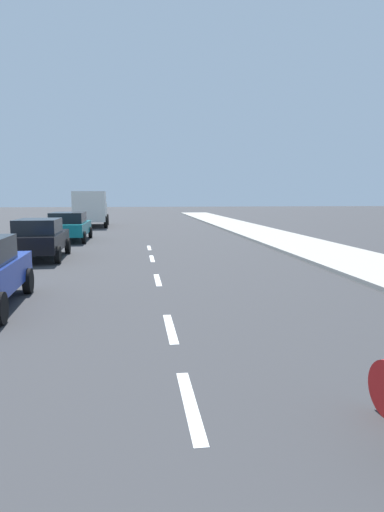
{
  "coord_description": "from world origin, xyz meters",
  "views": [
    {
      "loc": [
        -0.6,
        2.16,
        2.46
      ],
      "look_at": [
        0.65,
        11.7,
        1.1
      ],
      "focal_mm": 30.01,
      "sensor_mm": 36.0,
      "label": 1
    }
  ],
  "objects": [
    {
      "name": "ground_plane",
      "position": [
        0.0,
        20.0,
        0.0
      ],
      "size": [
        160.0,
        160.0,
        0.0
      ],
      "primitive_type": "plane",
      "color": "#38383A"
    },
    {
      "name": "sidewalk_strip",
      "position": [
        7.44,
        22.0,
        0.07
      ],
      "size": [
        3.6,
        80.0,
        0.14
      ],
      "primitive_type": "cube",
      "color": "#B2ADA3",
      "rests_on": "ground"
    },
    {
      "name": "lane_stripe_2",
      "position": [
        0.0,
        6.91,
        0.0
      ],
      "size": [
        0.16,
        1.8,
        0.01
      ],
      "primitive_type": "cube",
      "color": "white",
      "rests_on": "ground"
    },
    {
      "name": "lane_stripe_3",
      "position": [
        0.0,
        9.88,
        0.0
      ],
      "size": [
        0.16,
        1.8,
        0.01
      ],
      "primitive_type": "cube",
      "color": "white",
      "rests_on": "ground"
    },
    {
      "name": "lane_stripe_4",
      "position": [
        0.0,
        14.56,
        0.0
      ],
      "size": [
        0.16,
        1.8,
        0.01
      ],
      "primitive_type": "cube",
      "color": "white",
      "rests_on": "ground"
    },
    {
      "name": "lane_stripe_5",
      "position": [
        0.0,
        18.9,
        0.0
      ],
      "size": [
        0.16,
        1.8,
        0.01
      ],
      "primitive_type": "cube",
      "color": "white",
      "rests_on": "ground"
    },
    {
      "name": "lane_stripe_6",
      "position": [
        0.0,
        22.47,
        0.0
      ],
      "size": [
        0.16,
        1.8,
        0.01
      ],
      "primitive_type": "cube",
      "color": "white",
      "rests_on": "ground"
    },
    {
      "name": "parked_car_black",
      "position": [
        -4.36,
        19.47,
        0.84
      ],
      "size": [
        2.01,
        4.18,
        1.57
      ],
      "rotation": [
        0.0,
        0.0,
        0.03
      ],
      "color": "black",
      "rests_on": "ground"
    },
    {
      "name": "parked_car_teal",
      "position": [
        -4.25,
        26.26,
        0.84
      ],
      "size": [
        2.11,
        4.58,
        1.57
      ],
      "rotation": [
        0.0,
        0.0,
        -0.0
      ],
      "color": "#14727A",
      "rests_on": "ground"
    },
    {
      "name": "delivery_truck",
      "position": [
        -4.19,
        37.53,
        1.5
      ],
      "size": [
        2.87,
        6.33,
        2.8
      ],
      "rotation": [
        0.0,
        0.0,
        0.04
      ],
      "color": "beige",
      "rests_on": "ground"
    }
  ]
}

